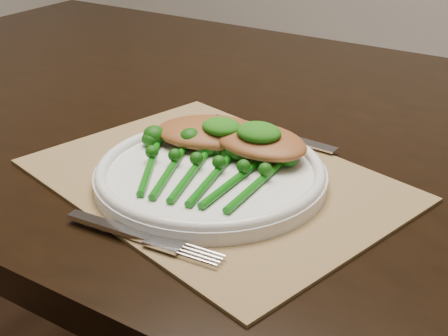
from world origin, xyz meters
The scene contains 10 objects.
dining_table centered at (0.06, 0.10, 0.38)m, with size 1.60×0.91×0.75m.
placemat centered at (0.15, -0.10, 0.75)m, with size 0.41×0.30×0.00m, color olive.
dinner_plate centered at (0.15, -0.12, 0.77)m, with size 0.27×0.27×0.02m.
knife centered at (0.12, 0.04, 0.76)m, with size 0.19×0.03×0.01m.
fork centered at (0.17, -0.25, 0.76)m, with size 0.18×0.03×0.01m.
chicken_fillet_left centered at (0.10, -0.05, 0.78)m, with size 0.14×0.09×0.03m, color #97582B.
chicken_fillet_right centered at (0.17, -0.05, 0.79)m, with size 0.13×0.09×0.03m, color #97582B.
pesto_dollop_left centered at (0.13, -0.06, 0.80)m, with size 0.05×0.04×0.02m, color #134F0B.
pesto_dollop_right centered at (0.18, -0.06, 0.80)m, with size 0.05×0.05×0.02m, color #134F0B.
broccolini_bundle centered at (0.15, -0.14, 0.77)m, with size 0.18×0.20×0.04m.
Camera 1 is at (0.51, -0.64, 1.09)m, focal length 50.00 mm.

